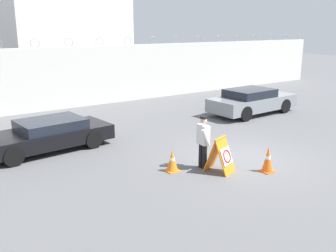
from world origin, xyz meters
TOP-DOWN VIEW (x-y plane):
  - ground_plane at (0.00, 0.00)m, footprint 90.00×90.00m
  - perimeter_wall at (-0.00, 11.15)m, footprint 36.00×0.30m
  - building_block at (-0.80, 15.07)m, footprint 6.72×6.50m
  - barricade_sign at (-1.49, -0.53)m, footprint 0.84×0.97m
  - security_guard at (-1.75, 0.03)m, footprint 0.39×0.60m
  - traffic_cone_near at (-2.68, 0.36)m, footprint 0.41×0.41m
  - traffic_cone_mid at (-0.31, -1.34)m, footprint 0.39×0.39m
  - parked_car_front_coupe at (-5.20, 4.58)m, footprint 4.77×2.28m
  - parked_car_far_side at (5.15, 4.45)m, footprint 4.84×2.12m

SIDE VIEW (x-z plane):
  - ground_plane at x=0.00m, z-range 0.00..0.00m
  - traffic_cone_near at x=-2.68m, z-range 0.00..0.66m
  - traffic_cone_mid at x=-0.31m, z-range 0.00..0.79m
  - barricade_sign at x=-1.49m, z-range 0.00..1.08m
  - parked_car_front_coupe at x=-5.20m, z-range 0.02..1.13m
  - parked_car_far_side at x=5.15m, z-range 0.02..1.31m
  - security_guard at x=-1.75m, z-range 0.08..1.75m
  - perimeter_wall at x=0.00m, z-range -0.22..3.51m
  - building_block at x=-0.80m, z-range 0.00..7.16m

